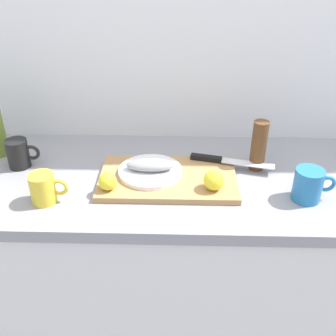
% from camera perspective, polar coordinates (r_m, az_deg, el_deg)
% --- Properties ---
extents(back_wall, '(3.20, 0.05, 2.50)m').
position_cam_1_polar(back_wall, '(1.50, 3.78, 17.04)').
color(back_wall, white).
rests_on(back_wall, ground_plane).
extents(kitchen_counter, '(2.00, 0.60, 0.90)m').
position_cam_1_polar(kitchen_counter, '(1.63, 3.12, -14.68)').
color(kitchen_counter, white).
rests_on(kitchen_counter, ground_plane).
extents(cutting_board, '(0.45, 0.26, 0.02)m').
position_cam_1_polar(cutting_board, '(1.31, 0.00, -1.50)').
color(cutting_board, tan).
rests_on(cutting_board, kitchen_counter).
extents(white_plate, '(0.21, 0.21, 0.01)m').
position_cam_1_polar(white_plate, '(1.31, -2.58, -0.48)').
color(white_plate, white).
rests_on(white_plate, cutting_board).
extents(fish_fillet, '(0.16, 0.07, 0.04)m').
position_cam_1_polar(fish_fillet, '(1.30, -2.61, 0.47)').
color(fish_fillet, gray).
rests_on(fish_fillet, white_plate).
extents(chef_knife, '(0.29, 0.10, 0.02)m').
position_cam_1_polar(chef_knife, '(1.39, 7.71, 1.15)').
color(chef_knife, silver).
rests_on(chef_knife, cutting_board).
extents(lemon_0, '(0.06, 0.06, 0.06)m').
position_cam_1_polar(lemon_0, '(1.24, -8.75, -1.92)').
color(lemon_0, yellow).
rests_on(lemon_0, cutting_board).
extents(lemon_1, '(0.06, 0.06, 0.06)m').
position_cam_1_polar(lemon_1, '(1.23, 6.64, -1.78)').
color(lemon_1, yellow).
rests_on(lemon_1, cutting_board).
extents(coffee_mug_0, '(0.13, 0.09, 0.10)m').
position_cam_1_polar(coffee_mug_0, '(1.27, 19.67, -2.31)').
color(coffee_mug_0, '#2672B2').
rests_on(coffee_mug_0, kitchen_counter).
extents(coffee_mug_1, '(0.12, 0.08, 0.09)m').
position_cam_1_polar(coffee_mug_1, '(1.25, -17.52, -2.81)').
color(coffee_mug_1, yellow).
rests_on(coffee_mug_1, kitchen_counter).
extents(coffee_mug_2, '(0.12, 0.08, 0.10)m').
position_cam_1_polar(coffee_mug_2, '(1.46, -20.77, 1.97)').
color(coffee_mug_2, black).
rests_on(coffee_mug_2, kitchen_counter).
extents(pepper_mill, '(0.05, 0.05, 0.18)m').
position_cam_1_polar(pepper_mill, '(1.37, 13.00, 3.18)').
color(pepper_mill, brown).
rests_on(pepper_mill, kitchen_counter).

